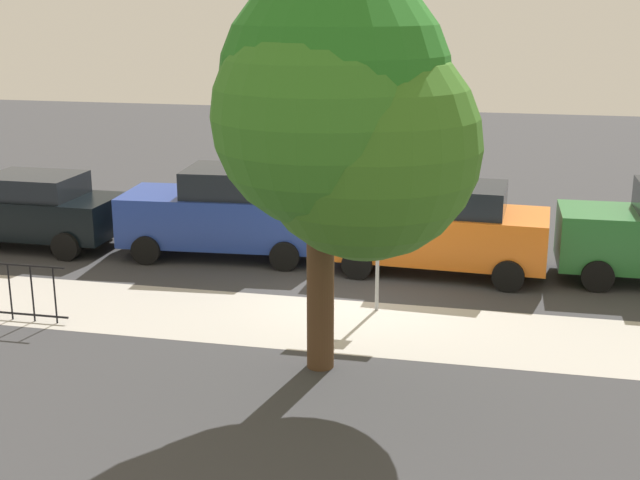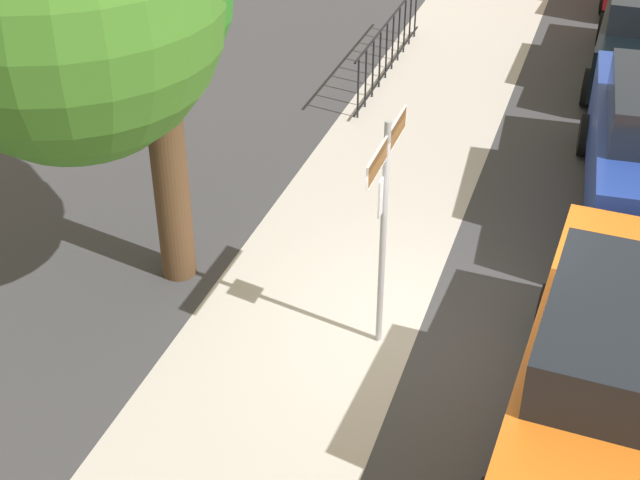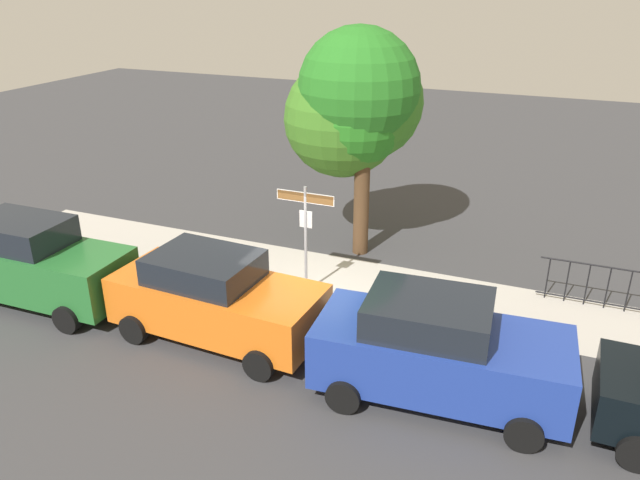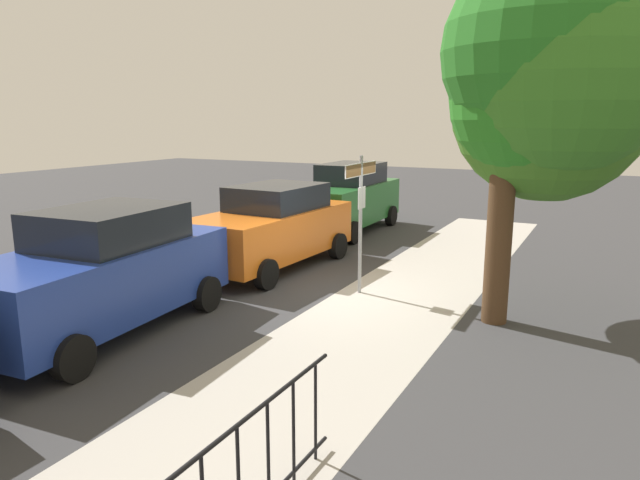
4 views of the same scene
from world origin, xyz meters
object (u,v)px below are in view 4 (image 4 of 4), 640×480
Objects in this scene: car_green at (348,198)px; street_sign at (361,197)px; car_orange at (272,227)px; car_blue at (102,271)px; shade_tree at (550,82)px.

street_sign is at bearing 25.71° from car_green.
car_orange is 0.99× the size of car_blue.
car_blue is at bearing 0.02° from car_orange.
shade_tree is (0.05, 3.27, 2.05)m from street_sign.
car_green is (-5.75, -2.88, -0.91)m from street_sign.
shade_tree is 1.33× the size of car_orange.
car_green is at bearing -153.38° from street_sign.
car_orange is (4.80, 0.25, -0.07)m from car_green.
street_sign is 0.45× the size of shade_tree.
shade_tree reaches higher than car_blue.
shade_tree is at bearing 83.21° from car_orange.
street_sign is 4.89m from car_blue.
shade_tree reaches higher than street_sign.
car_green is at bearing 176.18° from car_blue.
shade_tree is at bearing 117.88° from car_blue.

